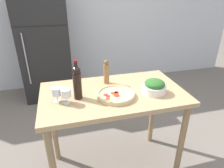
{
  "coord_description": "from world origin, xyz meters",
  "views": [
    {
      "loc": [
        -0.41,
        -1.49,
        1.76
      ],
      "look_at": [
        0.0,
        0.04,
        0.99
      ],
      "focal_mm": 32.0,
      "sensor_mm": 36.0,
      "label": 1
    }
  ],
  "objects_px": {
    "wine_glass_far": "(56,92)",
    "wine_glass_near": "(66,94)",
    "refrigerator": "(45,47)",
    "salad_bowl": "(154,87)",
    "wine_bottle": "(77,82)",
    "homemade_pizza": "(116,95)",
    "pepper_mill": "(106,72)"
  },
  "relations": [
    {
      "from": "refrigerator",
      "to": "salad_bowl",
      "type": "height_order",
      "value": "refrigerator"
    },
    {
      "from": "wine_glass_far",
      "to": "pepper_mill",
      "type": "relative_size",
      "value": 0.53
    },
    {
      "from": "refrigerator",
      "to": "pepper_mill",
      "type": "bearing_deg",
      "value": -70.03
    },
    {
      "from": "wine_glass_far",
      "to": "pepper_mill",
      "type": "distance_m",
      "value": 0.52
    },
    {
      "from": "wine_glass_far",
      "to": "salad_bowl",
      "type": "height_order",
      "value": "wine_glass_far"
    },
    {
      "from": "salad_bowl",
      "to": "homemade_pizza",
      "type": "xyz_separation_m",
      "value": [
        -0.34,
        0.01,
        -0.04
      ]
    },
    {
      "from": "pepper_mill",
      "to": "refrigerator",
      "type": "bearing_deg",
      "value": 109.97
    },
    {
      "from": "salad_bowl",
      "to": "homemade_pizza",
      "type": "distance_m",
      "value": 0.34
    },
    {
      "from": "wine_glass_far",
      "to": "refrigerator",
      "type": "bearing_deg",
      "value": 94.86
    },
    {
      "from": "refrigerator",
      "to": "homemade_pizza",
      "type": "bearing_deg",
      "value": -72.13
    },
    {
      "from": "pepper_mill",
      "to": "salad_bowl",
      "type": "height_order",
      "value": "pepper_mill"
    },
    {
      "from": "wine_bottle",
      "to": "homemade_pizza",
      "type": "height_order",
      "value": "wine_bottle"
    },
    {
      "from": "wine_bottle",
      "to": "wine_glass_far",
      "type": "bearing_deg",
      "value": -176.84
    },
    {
      "from": "homemade_pizza",
      "to": "salad_bowl",
      "type": "bearing_deg",
      "value": -2.38
    },
    {
      "from": "wine_glass_far",
      "to": "wine_glass_near",
      "type": "bearing_deg",
      "value": -33.34
    },
    {
      "from": "wine_glass_near",
      "to": "salad_bowl",
      "type": "height_order",
      "value": "wine_glass_near"
    },
    {
      "from": "wine_bottle",
      "to": "homemade_pizza",
      "type": "bearing_deg",
      "value": -10.12
    },
    {
      "from": "wine_bottle",
      "to": "homemade_pizza",
      "type": "xyz_separation_m",
      "value": [
        0.31,
        -0.06,
        -0.13
      ]
    },
    {
      "from": "salad_bowl",
      "to": "wine_glass_far",
      "type": "bearing_deg",
      "value": 175.8
    },
    {
      "from": "wine_bottle",
      "to": "pepper_mill",
      "type": "relative_size",
      "value": 1.43
    },
    {
      "from": "wine_bottle",
      "to": "wine_glass_far",
      "type": "distance_m",
      "value": 0.18
    },
    {
      "from": "homemade_pizza",
      "to": "pepper_mill",
      "type": "bearing_deg",
      "value": 93.74
    },
    {
      "from": "wine_bottle",
      "to": "homemade_pizza",
      "type": "distance_m",
      "value": 0.34
    },
    {
      "from": "salad_bowl",
      "to": "pepper_mill",
      "type": "bearing_deg",
      "value": 140.98
    },
    {
      "from": "wine_bottle",
      "to": "homemade_pizza",
      "type": "relative_size",
      "value": 1.02
    },
    {
      "from": "refrigerator",
      "to": "salad_bowl",
      "type": "relative_size",
      "value": 8.56
    },
    {
      "from": "wine_glass_near",
      "to": "pepper_mill",
      "type": "height_order",
      "value": "pepper_mill"
    },
    {
      "from": "wine_glass_near",
      "to": "salad_bowl",
      "type": "relative_size",
      "value": 0.6
    },
    {
      "from": "refrigerator",
      "to": "wine_glass_near",
      "type": "relative_size",
      "value": 14.29
    },
    {
      "from": "refrigerator",
      "to": "wine_bottle",
      "type": "xyz_separation_m",
      "value": [
        0.34,
        -1.95,
        0.2
      ]
    },
    {
      "from": "refrigerator",
      "to": "pepper_mill",
      "type": "relative_size",
      "value": 7.57
    },
    {
      "from": "wine_bottle",
      "to": "pepper_mill",
      "type": "height_order",
      "value": "wine_bottle"
    }
  ]
}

